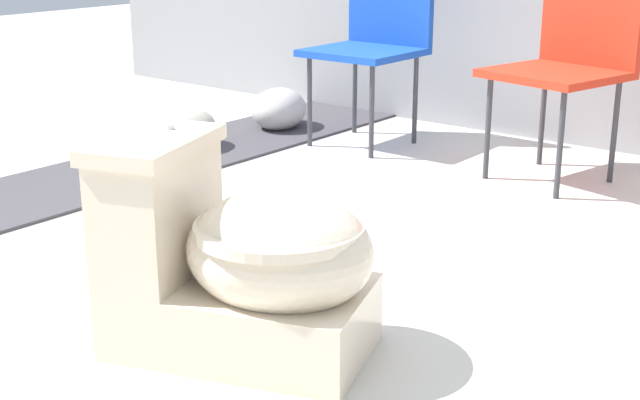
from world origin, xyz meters
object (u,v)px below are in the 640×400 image
(folding_chair_left, at_px, (377,29))
(boulder_far, at_px, (279,109))
(boulder_near, at_px, (184,130))
(toilet, at_px, (241,263))
(folding_chair_middle, at_px, (573,47))

(folding_chair_left, distance_m, boulder_far, 0.65)
(boulder_near, bearing_deg, boulder_far, 84.29)
(toilet, height_order, folding_chair_middle, folding_chair_middle)
(toilet, xyz_separation_m, folding_chair_left, (-0.96, 1.92, 0.29))
(boulder_near, relative_size, boulder_far, 1.01)
(boulder_far, bearing_deg, boulder_near, -95.71)
(boulder_near, xyz_separation_m, boulder_far, (0.06, 0.57, 0.01))
(toilet, xyz_separation_m, folding_chair_middle, (-0.03, 1.90, 0.29))
(folding_chair_left, height_order, boulder_far, folding_chair_left)
(toilet, height_order, boulder_far, toilet)
(folding_chair_left, bearing_deg, boulder_near, -38.92)
(toilet, height_order, boulder_near, toilet)
(folding_chair_middle, xyz_separation_m, boulder_near, (-1.48, -0.66, -0.42))
(folding_chair_middle, height_order, boulder_far, folding_chair_middle)
(folding_chair_middle, xyz_separation_m, boulder_far, (-1.43, -0.09, -0.41))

